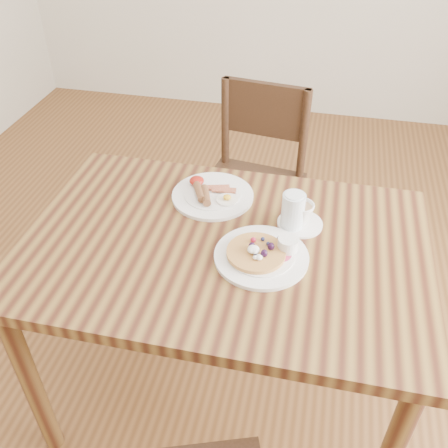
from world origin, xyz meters
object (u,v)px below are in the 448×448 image
breakfast_plate (211,194)px  water_glass (293,212)px  pancake_plate (263,254)px  teacup_saucer (301,216)px  chair_far (254,178)px  dining_table (224,267)px

breakfast_plate → water_glass: 0.30m
pancake_plate → teacup_saucer: 0.20m
chair_far → water_glass: size_ratio=7.31×
dining_table → breakfast_plate: bearing=112.7°
teacup_saucer → pancake_plate: bearing=-117.0°
pancake_plate → dining_table: bearing=161.6°
chair_far → breakfast_plate: size_ratio=3.26×
dining_table → water_glass: water_glass is taller
water_glass → breakfast_plate: bearing=159.7°
teacup_saucer → water_glass: bearing=-142.9°
water_glass → pancake_plate: bearing=-112.4°
chair_far → pancake_plate: chair_far is taller
dining_table → pancake_plate: (0.12, -0.04, 0.11)m
breakfast_plate → teacup_saucer: (0.30, -0.08, 0.02)m
pancake_plate → breakfast_plate: size_ratio=1.00×
chair_far → breakfast_plate: 0.60m
water_glass → teacup_saucer: bearing=37.1°
chair_far → teacup_saucer: bearing=119.1°
teacup_saucer → chair_far: bearing=111.4°
dining_table → breakfast_plate: 0.26m
pancake_plate → teacup_saucer: size_ratio=1.93×
chair_far → pancake_plate: 0.85m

